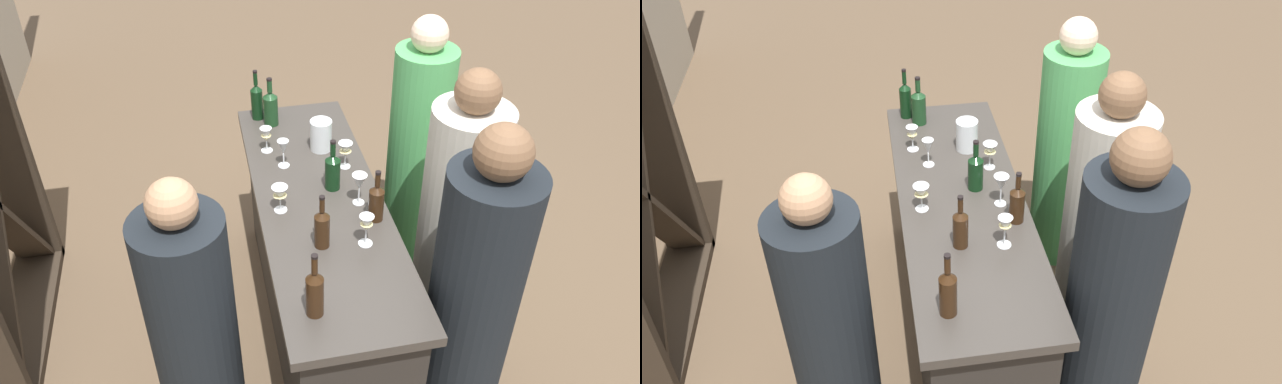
% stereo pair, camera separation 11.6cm
% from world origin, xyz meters
% --- Properties ---
extents(ground_plane, '(12.00, 12.00, 0.00)m').
position_xyz_m(ground_plane, '(0.00, 0.00, 0.00)').
color(ground_plane, brown).
extents(bar_counter, '(1.88, 0.61, 0.91)m').
position_xyz_m(bar_counter, '(0.00, 0.00, 0.46)').
color(bar_counter, '#2A2723').
rests_on(bar_counter, ground).
extents(wine_bottle_leftmost_amber_brown, '(0.07, 0.07, 0.31)m').
position_xyz_m(wine_bottle_leftmost_amber_brown, '(-0.71, 0.17, 1.03)').
color(wine_bottle_leftmost_amber_brown, '#331E0F').
rests_on(wine_bottle_leftmost_amber_brown, bar_counter).
extents(wine_bottle_second_left_amber_brown, '(0.07, 0.07, 0.28)m').
position_xyz_m(wine_bottle_second_left_amber_brown, '(-0.32, 0.06, 1.02)').
color(wine_bottle_second_left_amber_brown, '#331E0F').
rests_on(wine_bottle_second_left_amber_brown, bar_counter).
extents(wine_bottle_center_amber_brown, '(0.07, 0.07, 0.27)m').
position_xyz_m(wine_bottle_center_amber_brown, '(-0.19, -0.23, 1.02)').
color(wine_bottle_center_amber_brown, '#331E0F').
rests_on(wine_bottle_center_amber_brown, bar_counter).
extents(wine_bottle_second_right_dark_green, '(0.08, 0.08, 0.28)m').
position_xyz_m(wine_bottle_second_right_dark_green, '(0.09, -0.08, 1.02)').
color(wine_bottle_second_right_dark_green, black).
rests_on(wine_bottle_second_right_dark_green, bar_counter).
extents(wine_bottle_rightmost_olive_green, '(0.08, 0.08, 0.29)m').
position_xyz_m(wine_bottle_rightmost_olive_green, '(0.76, 0.13, 1.02)').
color(wine_bottle_rightmost_olive_green, '#193D1E').
rests_on(wine_bottle_rightmost_olive_green, bar_counter).
extents(wine_bottle_far_right_dark_green, '(0.07, 0.07, 0.30)m').
position_xyz_m(wine_bottle_far_right_dark_green, '(0.84, 0.20, 1.03)').
color(wine_bottle_far_right_dark_green, black).
rests_on(wine_bottle_far_right_dark_green, bar_counter).
extents(wine_glass_near_left, '(0.07, 0.07, 0.15)m').
position_xyz_m(wine_glass_near_left, '(0.25, -0.19, 1.02)').
color(wine_glass_near_left, white).
rests_on(wine_glass_near_left, bar_counter).
extents(wine_glass_near_center, '(0.07, 0.07, 0.17)m').
position_xyz_m(wine_glass_near_center, '(-0.06, -0.18, 1.04)').
color(wine_glass_near_center, white).
rests_on(wine_glass_near_center, bar_counter).
extents(wine_glass_near_right, '(0.07, 0.07, 0.16)m').
position_xyz_m(wine_glass_near_right, '(-0.35, -0.14, 1.03)').
color(wine_glass_near_right, white).
rests_on(wine_glass_near_right, bar_counter).
extents(wine_glass_far_left, '(0.06, 0.06, 0.16)m').
position_xyz_m(wine_glass_far_left, '(0.33, 0.13, 1.02)').
color(wine_glass_far_left, white).
rests_on(wine_glass_far_left, bar_counter).
extents(wine_glass_far_center, '(0.06, 0.06, 0.14)m').
position_xyz_m(wine_glass_far_center, '(0.49, 0.19, 1.01)').
color(wine_glass_far_center, white).
rests_on(wine_glass_far_center, bar_counter).
extents(wine_glass_far_right, '(0.08, 0.08, 0.14)m').
position_xyz_m(wine_glass_far_right, '(-0.04, 0.20, 1.01)').
color(wine_glass_far_right, white).
rests_on(wine_glass_far_right, bar_counter).
extents(water_pitcher, '(0.12, 0.12, 0.17)m').
position_xyz_m(water_pitcher, '(0.45, -0.10, 1.00)').
color(water_pitcher, silver).
rests_on(water_pitcher, bar_counter).
extents(person_left_guest, '(0.45, 0.45, 1.65)m').
position_xyz_m(person_left_guest, '(-0.63, -0.56, 0.76)').
color(person_left_guest, black).
rests_on(person_left_guest, ground).
extents(person_center_guest, '(0.40, 0.40, 1.57)m').
position_xyz_m(person_center_guest, '(-0.04, -0.72, 0.72)').
color(person_center_guest, beige).
rests_on(person_center_guest, ground).
extents(person_right_guest, '(0.42, 0.42, 1.58)m').
position_xyz_m(person_right_guest, '(0.56, -0.70, 0.73)').
color(person_right_guest, '#4CA559').
rests_on(person_right_guest, ground).
extents(person_server_behind, '(0.47, 0.47, 1.54)m').
position_xyz_m(person_server_behind, '(-0.57, 0.66, 0.70)').
color(person_server_behind, black).
rests_on(person_server_behind, ground).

